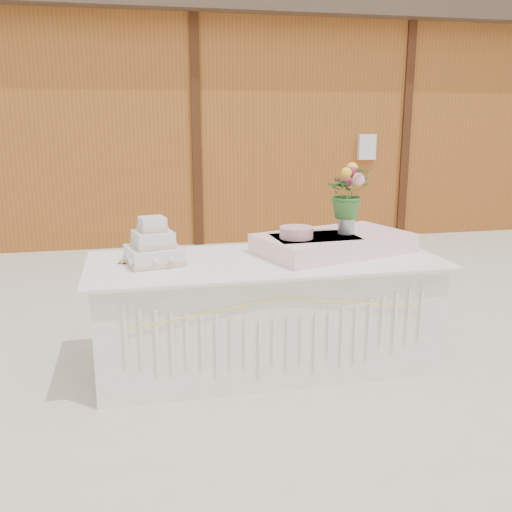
# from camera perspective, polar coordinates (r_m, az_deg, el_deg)

# --- Properties ---
(ground) EXTENTS (80.00, 80.00, 0.00)m
(ground) POSITION_cam_1_polar(r_m,az_deg,el_deg) (4.16, 0.90, -10.66)
(ground) COLOR beige
(ground) RESTS_ON ground
(barn) EXTENTS (12.60, 4.60, 3.30)m
(barn) POSITION_cam_1_polar(r_m,az_deg,el_deg) (9.72, -7.45, 13.42)
(barn) COLOR #9A4C20
(barn) RESTS_ON ground
(cake_table) EXTENTS (2.40, 1.00, 0.77)m
(cake_table) POSITION_cam_1_polar(r_m,az_deg,el_deg) (4.01, 0.93, -5.65)
(cake_table) COLOR silver
(cake_table) RESTS_ON ground
(wedding_cake) EXTENTS (0.41, 0.41, 0.31)m
(wedding_cake) POSITION_cam_1_polar(r_m,az_deg,el_deg) (3.82, -10.21, 0.80)
(wedding_cake) COLOR silver
(wedding_cake) RESTS_ON cake_table
(pink_cake_stand) EXTENTS (0.29, 0.29, 0.21)m
(pink_cake_stand) POSITION_cam_1_polar(r_m,az_deg,el_deg) (3.95, 4.04, 1.58)
(pink_cake_stand) COLOR white
(pink_cake_stand) RESTS_ON cake_table
(satin_runner) EXTENTS (1.20, 0.90, 0.13)m
(satin_runner) POSITION_cam_1_polar(r_m,az_deg,el_deg) (4.12, 7.74, 1.29)
(satin_runner) COLOR #FFD5CD
(satin_runner) RESTS_ON cake_table
(flower_vase) EXTENTS (0.12, 0.12, 0.16)m
(flower_vase) POSITION_cam_1_polar(r_m,az_deg,el_deg) (4.12, 9.03, 3.34)
(flower_vase) COLOR #B2B2B7
(flower_vase) RESTS_ON satin_runner
(bouquet) EXTENTS (0.40, 0.38, 0.36)m
(bouquet) POSITION_cam_1_polar(r_m,az_deg,el_deg) (4.08, 9.17, 6.95)
(bouquet) COLOR #376A2A
(bouquet) RESTS_ON flower_vase
(loose_flowers) EXTENTS (0.19, 0.33, 0.02)m
(loose_flowers) POSITION_cam_1_polar(r_m,az_deg,el_deg) (3.85, -13.80, -0.77)
(loose_flowers) COLOR pink
(loose_flowers) RESTS_ON cake_table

